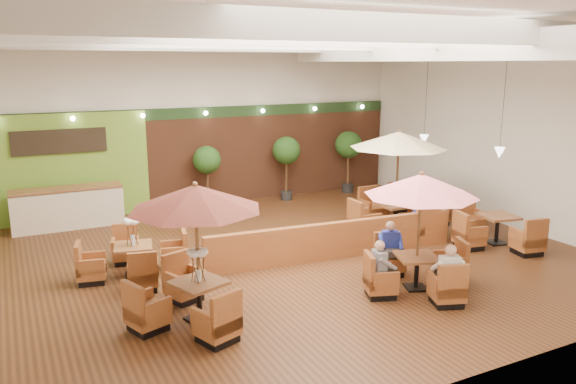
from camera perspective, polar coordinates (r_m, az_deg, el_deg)
room at (r=14.14m, az=-1.52°, el=9.00°), size 14.04×14.00×5.52m
service_counter at (r=17.16m, az=-21.46°, el=-1.51°), size 3.00×0.75×1.18m
booth_divider at (r=13.58m, az=4.80°, el=-4.90°), size 6.46×0.75×0.90m
table_0 at (r=10.03m, az=-9.63°, el=-3.13°), size 2.54×2.68×2.59m
table_1 at (r=11.68m, az=13.25°, el=-1.72°), size 2.59×2.59×2.50m
table_2 at (r=15.56m, az=11.09°, el=2.83°), size 2.82×2.82×2.87m
table_3 at (r=12.90m, az=-15.39°, el=-6.46°), size 2.50×2.50×1.49m
table_4 at (r=15.43m, az=19.73°, el=-3.79°), size 1.86×2.69×0.97m
table_5 at (r=17.59m, az=13.01°, el=-1.42°), size 0.95×2.47×0.89m
topiary_0 at (r=18.01m, az=-8.24°, el=2.99°), size 0.88×0.88×2.05m
topiary_1 at (r=19.08m, az=-0.16°, el=3.98°), size 0.94×0.94×2.19m
topiary_2 at (r=20.31m, az=6.16°, el=4.56°), size 0.96×0.96×2.23m
diner_0 at (r=11.32m, az=15.98°, el=-7.44°), size 0.43×0.40×0.79m
diner_1 at (r=12.63m, az=10.36°, el=-5.06°), size 0.42×0.41×0.76m
diner_2 at (r=11.42m, az=9.46°, el=-7.03°), size 0.33×0.38×0.73m
diner_3 at (r=15.02m, az=13.35°, el=-2.24°), size 0.40×0.33×0.80m
diner_4 at (r=16.46m, az=13.80°, el=-1.02°), size 0.30×0.37×0.73m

